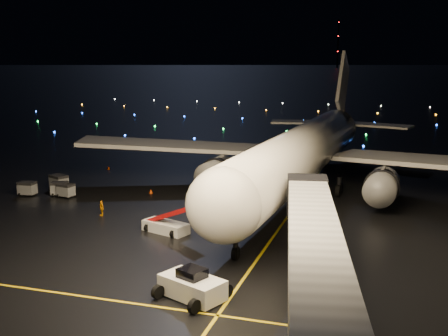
% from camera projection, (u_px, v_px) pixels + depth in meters
% --- Properties ---
extents(ground, '(2000.00, 2000.00, 0.00)m').
position_uv_depth(ground, '(360.00, 84.00, 329.48)').
color(ground, black).
rests_on(ground, ground).
extents(lane_centre, '(0.25, 80.00, 0.02)m').
position_uv_depth(lane_centre, '(290.00, 213.00, 59.12)').
color(lane_centre, gold).
rests_on(lane_centre, ground).
extents(airliner, '(63.49, 60.70, 16.96)m').
position_uv_depth(airliner, '(309.00, 121.00, 67.68)').
color(airliner, silver).
rests_on(airliner, ground).
extents(pushback_tug, '(5.04, 3.94, 2.13)m').
position_uv_depth(pushback_tug, '(192.00, 283.00, 38.08)').
color(pushback_tug, silver).
rests_on(pushback_tug, ground).
extents(belt_loader, '(6.85, 3.83, 3.21)m').
position_uv_depth(belt_loader, '(166.00, 216.00, 52.27)').
color(belt_loader, silver).
rests_on(belt_loader, ground).
extents(crew_c, '(0.97, 0.87, 1.58)m').
position_uv_depth(crew_c, '(102.00, 208.00, 57.90)').
color(crew_c, '#F39907').
rests_on(crew_c, ground).
extents(safety_cone_0, '(0.50, 0.50, 0.54)m').
position_uv_depth(safety_cone_0, '(208.00, 192.00, 67.15)').
color(safety_cone_0, '#FA4504').
rests_on(safety_cone_0, ground).
extents(safety_cone_1, '(0.53, 0.53, 0.48)m').
position_uv_depth(safety_cone_1, '(260.00, 187.00, 69.73)').
color(safety_cone_1, '#FA4504').
rests_on(safety_cone_1, ground).
extents(safety_cone_2, '(0.42, 0.42, 0.46)m').
position_uv_depth(safety_cone_2, '(151.00, 191.00, 67.52)').
color(safety_cone_2, '#FA4504').
rests_on(safety_cone_2, ground).
extents(safety_cone_3, '(0.59, 0.59, 0.53)m').
position_uv_depth(safety_cone_3, '(109.00, 168.00, 81.51)').
color(safety_cone_3, '#FA4504').
rests_on(safety_cone_3, ground).
extents(radio_mast, '(1.80, 1.80, 64.00)m').
position_uv_depth(radio_mast, '(338.00, 44.00, 752.66)').
color(radio_mast, black).
rests_on(radio_mast, ground).
extents(taxiway_lights, '(164.00, 92.00, 0.36)m').
position_uv_depth(taxiway_lights, '(309.00, 118.00, 147.78)').
color(taxiway_lights, black).
rests_on(taxiway_lights, ground).
extents(baggage_cart_0, '(2.04, 1.60, 1.56)m').
position_uv_depth(baggage_cart_0, '(66.00, 190.00, 65.56)').
color(baggage_cart_0, gray).
rests_on(baggage_cart_0, ground).
extents(baggage_cart_1, '(2.25, 1.90, 1.62)m').
position_uv_depth(baggage_cart_1, '(60.00, 189.00, 66.29)').
color(baggage_cart_1, gray).
rests_on(baggage_cart_1, ground).
extents(baggage_cart_2, '(2.52, 2.19, 1.80)m').
position_uv_depth(baggage_cart_2, '(59.00, 182.00, 69.32)').
color(baggage_cart_2, gray).
rests_on(baggage_cart_2, ground).
extents(baggage_cart_3, '(2.00, 1.47, 1.62)m').
position_uv_depth(baggage_cart_3, '(27.00, 189.00, 66.30)').
color(baggage_cart_3, gray).
rests_on(baggage_cart_3, ground).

